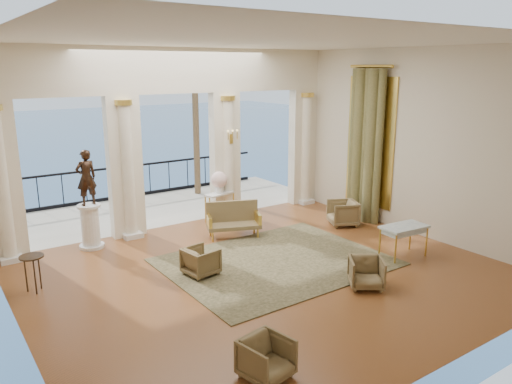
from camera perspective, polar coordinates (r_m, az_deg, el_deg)
floor at (r=10.16m, az=1.20°, el=-9.29°), size 9.00×9.00×0.00m
room_walls at (r=8.53m, az=5.73°, el=6.23°), size 9.00×9.00×9.00m
arcade at (r=12.70m, az=-9.00°, el=7.37°), size 9.00×0.56×4.50m
terrace at (r=14.99m, az=-11.94°, el=-2.01°), size 10.00×3.60×0.10m
balustrade at (r=16.32m, az=-14.23°, el=0.84°), size 9.00×0.06×1.03m
palm_tree at (r=16.00m, az=-7.08°, el=14.21°), size 2.00×2.00×4.50m
curtain at (r=13.46m, az=12.37°, el=5.17°), size 0.33×1.40×4.09m
window_frame at (r=13.59m, az=12.93°, el=5.57°), size 0.04×1.60×3.40m
wall_sconce at (r=13.14m, az=-2.81°, el=6.19°), size 0.30×0.11×0.33m
rug at (r=10.72m, az=2.28°, el=-7.96°), size 4.53×3.54×0.02m
armchair_a at (r=6.95m, az=1.18°, el=-18.32°), size 0.70×0.67×0.62m
armchair_b at (r=9.68m, az=12.50°, el=-8.86°), size 0.84×0.83×0.63m
armchair_c at (r=13.22m, az=9.92°, el=-2.25°), size 0.89×0.92×0.72m
armchair_d at (r=10.06m, az=-6.32°, el=-7.72°), size 0.65×0.69×0.62m
settee at (r=12.19m, az=-2.63°, el=-3.16°), size 1.39×0.99×0.85m
game_table at (r=11.28m, az=16.58°, el=-4.08°), size 1.06×0.64×0.70m
pedestal at (r=11.99m, az=-18.40°, el=-3.83°), size 0.56×0.56×1.02m
statue at (r=11.70m, az=-18.84°, el=1.57°), size 0.48×0.34×1.26m
console_table at (r=13.30m, az=-4.20°, el=-0.66°), size 0.89×0.52×0.79m
urn at (r=13.19m, az=-4.23°, el=1.29°), size 0.43×0.43×0.58m
side_table at (r=10.04m, az=-24.23°, el=-7.20°), size 0.43×0.43×0.70m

